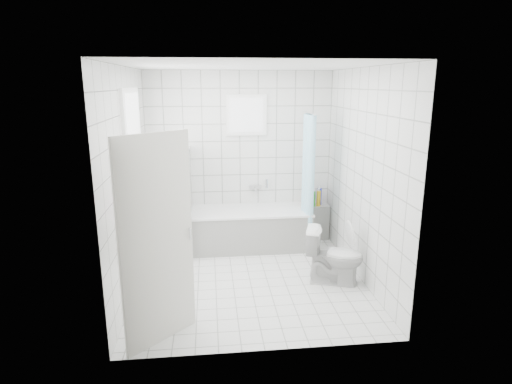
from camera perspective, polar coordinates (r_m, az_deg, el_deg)
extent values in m
plane|color=white|center=(5.53, -0.85, -11.55)|extent=(3.00, 3.00, 0.00)
plane|color=white|center=(4.98, -0.96, 16.49)|extent=(3.00, 3.00, 0.00)
cube|color=white|center=(6.56, -2.15, 4.55)|extent=(2.80, 0.02, 2.60)
cube|color=white|center=(3.66, 1.33, -3.36)|extent=(2.80, 0.02, 2.60)
cube|color=white|center=(5.16, -16.57, 1.28)|extent=(0.02, 3.00, 2.60)
cube|color=white|center=(5.41, 14.04, 2.03)|extent=(0.02, 3.00, 2.60)
cube|color=white|center=(5.39, -15.78, 5.12)|extent=(0.01, 0.90, 1.40)
cube|color=white|center=(6.45, -1.27, 10.20)|extent=(0.50, 0.01, 0.50)
cube|color=white|center=(5.54, -14.81, -2.43)|extent=(0.18, 1.02, 0.08)
cube|color=silver|center=(4.03, -13.00, -6.53)|extent=(0.61, 0.58, 2.00)
cube|color=white|center=(6.47, -0.70, -4.97)|extent=(1.75, 0.75, 0.55)
cube|color=white|center=(6.38, -0.71, -2.51)|extent=(1.77, 0.77, 0.03)
cube|color=white|center=(6.26, -9.35, -1.27)|extent=(0.15, 0.85, 1.50)
cube|color=white|center=(6.88, 7.90, -3.91)|extent=(0.40, 0.24, 0.55)
imported|color=white|center=(5.40, 10.40, -8.37)|extent=(0.77, 0.59, 0.70)
cylinder|color=silver|center=(6.23, 6.97, 10.42)|extent=(0.02, 0.80, 0.02)
cube|color=silver|center=(6.64, -0.14, 0.70)|extent=(0.18, 0.06, 0.06)
imported|color=white|center=(5.49, -14.81, -1.17)|extent=(0.20, 0.20, 0.18)
imported|color=#2FC0D6|center=(5.28, -15.15, -1.66)|extent=(0.13, 0.13, 0.20)
imported|color=#B65BB1|center=(5.82, -14.34, -0.25)|extent=(0.10, 0.10, 0.19)
imported|color=#C74DA8|center=(5.14, -15.41, -1.50)|extent=(0.17, 0.17, 0.31)
imported|color=silver|center=(5.58, -14.70, -0.14)|extent=(0.14, 0.14, 0.33)
cylinder|color=#199619|center=(6.68, 7.64, -0.92)|extent=(0.06, 0.06, 0.24)
cylinder|color=yellow|center=(6.72, 8.35, -0.84)|extent=(0.06, 0.06, 0.24)
cylinder|color=red|center=(6.78, 7.53, -0.87)|extent=(0.06, 0.06, 0.20)
cylinder|color=#1D2BEA|center=(6.79, 8.47, -0.59)|extent=(0.06, 0.06, 0.27)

